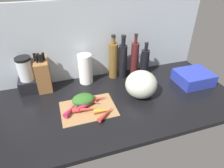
{
  "coord_description": "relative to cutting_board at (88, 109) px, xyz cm",
  "views": [
    {
      "loc": [
        -35.28,
        -101.39,
        82.93
      ],
      "look_at": [
        -2.24,
        -0.18,
        13.77
      ],
      "focal_mm": 31.28,
      "sensor_mm": 36.0,
      "label": 1
    }
  ],
  "objects": [
    {
      "name": "bottle_1",
      "position": [
        35.7,
        31.88,
        14.43
      ],
      "size": [
        6.46,
        6.46,
        35.15
      ],
      "color": "black",
      "rests_on": "ground_plane"
    },
    {
      "name": "carrot_4",
      "position": [
        -2.39,
        -2.6,
        2.01
      ],
      "size": [
        16.33,
        6.02,
        3.22
      ],
      "primitive_type": "cone",
      "rotation": [
        0.0,
        1.57,
        -0.18
      ],
      "color": "red",
      "rests_on": "cutting_board"
    },
    {
      "name": "knife_block",
      "position": [
        -25.29,
        33.69,
        11.39
      ],
      "size": [
        9.58,
        15.75,
        28.23
      ],
      "color": "brown",
      "rests_on": "ground_plane"
    },
    {
      "name": "blender_appliance",
      "position": [
        -36.05,
        34.58,
        11.05
      ],
      "size": [
        13.74,
        13.74,
        26.57
      ],
      "color": "black",
      "rests_on": "ground_plane"
    },
    {
      "name": "bottle_0",
      "position": [
        28.67,
        34.48,
        14.54
      ],
      "size": [
        7.44,
        7.44,
        35.23
      ],
      "color": "brown",
      "rests_on": "ground_plane"
    },
    {
      "name": "ground_plane",
      "position": [
        19.68,
        3.7,
        -1.9
      ],
      "size": [
        170.0,
        80.0,
        3.0
      ],
      "primitive_type": "cube",
      "color": "black"
    },
    {
      "name": "paper_towel_roll",
      "position": [
        5.69,
        33.2,
        11.17
      ],
      "size": [
        10.43,
        10.43,
        23.15
      ],
      "primitive_type": "cylinder",
      "color": "white",
      "rests_on": "ground_plane"
    },
    {
      "name": "carrot_3",
      "position": [
        3.63,
        4.57,
        1.96
      ],
      "size": [
        11.25,
        10.98,
        3.13
      ],
      "primitive_type": "cone",
      "rotation": [
        0.0,
        1.57,
        -0.77
      ],
      "color": "red",
      "rests_on": "cutting_board"
    },
    {
      "name": "dish_rack",
      "position": [
        84.97,
        6.21,
        4.16
      ],
      "size": [
        26.07,
        22.09,
        9.12
      ],
      "primitive_type": "cube",
      "color": "#2838AD",
      "rests_on": "ground_plane"
    },
    {
      "name": "carrot_2",
      "position": [
        -10.9,
        0.01,
        2.18
      ],
      "size": [
        11.36,
        12.54,
        3.55
      ],
      "primitive_type": "cone",
      "rotation": [
        0.0,
        1.57,
        0.87
      ],
      "color": "#B2264C",
      "rests_on": "cutting_board"
    },
    {
      "name": "carrot_1",
      "position": [
        7.18,
        5.77,
        1.93
      ],
      "size": [
        16.34,
        3.99,
        3.07
      ],
      "primitive_type": "cone",
      "rotation": [
        0.0,
        1.57,
        0.06
      ],
      "color": "red",
      "rests_on": "cutting_board"
    },
    {
      "name": "carrot_6",
      "position": [
        9.41,
        -10.14,
        1.9
      ],
      "size": [
        14.07,
        11.92,
        3.0
      ],
      "primitive_type": "cone",
      "rotation": [
        0.0,
        1.57,
        0.66
      ],
      "color": "red",
      "rests_on": "cutting_board"
    },
    {
      "name": "winter_squash",
      "position": [
        38.49,
        3.09,
        9.14
      ],
      "size": [
        22.05,
        21.66,
        19.08
      ],
      "primitive_type": "ellipsoid",
      "color": "#B2B7A8",
      "rests_on": "ground_plane"
    },
    {
      "name": "wall_back",
      "position": [
        19.68,
        42.2,
        29.6
      ],
      "size": [
        170.0,
        3.0,
        60.0
      ],
      "primitive_type": "cube",
      "color": "#ADB7C1",
      "rests_on": "ground_plane"
    },
    {
      "name": "bottle_3",
      "position": [
        54.35,
        30.29,
        11.02
      ],
      "size": [
        6.58,
        6.58,
        27.84
      ],
      "color": "black",
      "rests_on": "ground_plane"
    },
    {
      "name": "carrot_5",
      "position": [
        7.76,
        -7.05,
        2.02
      ],
      "size": [
        11.43,
        5.04,
        3.23
      ],
      "primitive_type": "cone",
      "rotation": [
        0.0,
        1.57,
        -0.17
      ],
      "color": "orange",
      "rests_on": "cutting_board"
    },
    {
      "name": "cutting_board",
      "position": [
        0.0,
        0.0,
        0.0
      ],
      "size": [
        35.25,
        25.34,
        0.8
      ],
      "primitive_type": "cube",
      "color": "#997047",
      "rests_on": "ground_plane"
    },
    {
      "name": "carrot_0",
      "position": [
        0.93,
        1.92,
        2.2
      ],
      "size": [
        17.73,
        10.73,
        3.6
      ],
      "primitive_type": "cone",
      "rotation": [
        0.0,
        1.57,
        0.43
      ],
      "color": "#B2264C",
      "rests_on": "cutting_board"
    },
    {
      "name": "carrot_greens_pile",
      "position": [
        -1.8,
        6.03,
        3.57
      ],
      "size": [
        15.0,
        11.54,
        6.35
      ],
      "primitive_type": "ellipsoid",
      "color": "#2D6023",
      "rests_on": "cutting_board"
    },
    {
      "name": "bottle_2",
      "position": [
        45.57,
        31.55,
        14.25
      ],
      "size": [
        6.18,
        6.18,
        35.26
      ],
      "color": "#471919",
      "rests_on": "ground_plane"
    }
  ]
}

